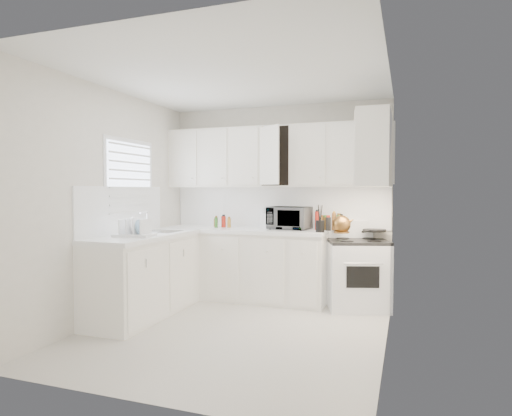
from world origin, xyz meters
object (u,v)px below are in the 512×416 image
at_px(microwave, 289,216).
at_px(tea_kettle, 342,223).
at_px(dish_rack, 134,226).
at_px(rice_cooker, 272,219).
at_px(utensil_crock, 320,218).
at_px(stove, 358,265).

bearing_deg(microwave, tea_kettle, -12.66).
height_order(tea_kettle, dish_rack, tea_kettle).
relative_size(microwave, dish_rack, 1.30).
height_order(tea_kettle, rice_cooker, rice_cooker).
xyz_separation_m(microwave, rice_cooker, (-0.24, 0.02, -0.06)).
bearing_deg(microwave, utensil_crock, -24.82).
xyz_separation_m(stove, microwave, (-0.89, 0.08, 0.59)).
relative_size(tea_kettle, utensil_crock, 0.79).
bearing_deg(stove, utensil_crock, -173.24).
distance_m(rice_cooker, utensil_crock, 0.76).
height_order(stove, tea_kettle, tea_kettle).
bearing_deg(tea_kettle, dish_rack, -150.71).
relative_size(stove, microwave, 2.06).
relative_size(rice_cooker, utensil_crock, 0.72).
distance_m(microwave, rice_cooker, 0.25).
bearing_deg(microwave, stove, 0.86).
distance_m(stove, rice_cooker, 1.26).
distance_m(tea_kettle, dish_rack, 2.40).
height_order(stove, rice_cooker, rice_cooker).
height_order(tea_kettle, microwave, microwave).
distance_m(tea_kettle, rice_cooker, 0.99).
bearing_deg(tea_kettle, stove, 41.53).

